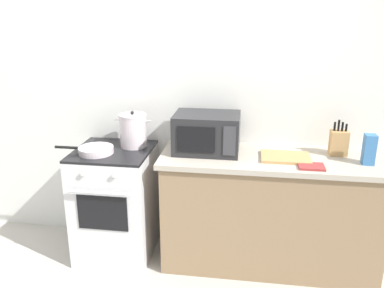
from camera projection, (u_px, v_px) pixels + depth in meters
name	position (u px, v px, depth m)	size (l,w,h in m)	color
back_wall	(200.00, 102.00, 3.36)	(4.40, 0.10, 2.50)	silver
lower_cabinet_right	(269.00, 214.00, 3.21)	(1.64, 0.56, 0.88)	#8C7051
countertop_right	(272.00, 159.00, 3.06)	(1.70, 0.60, 0.04)	#ADA393
stove	(116.00, 202.00, 3.35)	(0.60, 0.64, 0.92)	silver
stock_pot	(133.00, 130.00, 3.26)	(0.30, 0.22, 0.29)	silver
frying_pan	(95.00, 150.00, 3.13)	(0.47, 0.27, 0.05)	silver
microwave	(207.00, 133.00, 3.13)	(0.50, 0.37, 0.30)	#232326
cutting_board	(285.00, 157.00, 3.02)	(0.36, 0.26, 0.02)	tan
knife_block	(339.00, 143.00, 3.07)	(0.13, 0.10, 0.28)	tan
pasta_box	(369.00, 149.00, 2.88)	(0.08, 0.08, 0.22)	teal
oven_mitt	(311.00, 166.00, 2.85)	(0.18, 0.14, 0.02)	#993333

